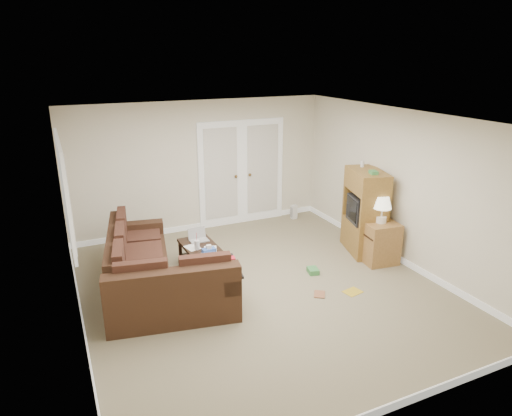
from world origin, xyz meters
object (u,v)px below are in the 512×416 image
sectional_sofa (152,275)px  coffee_table (202,258)px  side_cabinet (379,239)px  tv_armoire (365,211)px

sectional_sofa → coffee_table: sectional_sofa is taller
coffee_table → side_cabinet: side_cabinet is taller
coffee_table → sectional_sofa: bearing=-155.0°
sectional_sofa → coffee_table: 0.99m
coffee_table → side_cabinet: size_ratio=0.91×
sectional_sofa → tv_armoire: 3.71m
tv_armoire → side_cabinet: 0.57m
coffee_table → tv_armoire: tv_armoire is taller
coffee_table → side_cabinet: 2.92m
tv_armoire → side_cabinet: size_ratio=1.38×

